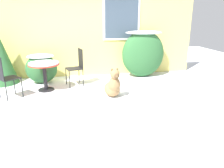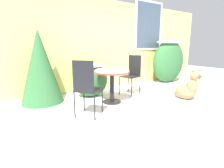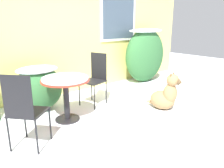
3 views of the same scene
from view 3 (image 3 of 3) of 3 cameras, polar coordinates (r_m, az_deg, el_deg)
name	(u,v)px [view 3 (image 3 of 3)]	position (r m, az deg, el deg)	size (l,w,h in m)	color
ground_plane	(135,122)	(3.81, 5.93, -9.89)	(16.00, 16.00, 0.00)	white
house_wall	(71,36)	(5.25, -10.70, 12.29)	(8.00, 0.10, 2.78)	#E5D16B
shrub_left	(39,87)	(4.37, -18.60, -0.72)	(0.91, 0.72, 0.86)	#2D6033
shrub_middle	(145,54)	(6.25, 8.67, 7.69)	(1.38, 0.68, 1.48)	#2D6033
patio_table	(66,86)	(3.75, -12.03, -0.44)	(0.80, 0.80, 0.76)	black
patio_chair_near_table	(95,77)	(4.47, -4.39, 1.93)	(0.52, 0.52, 1.05)	black
patio_chair_far_side	(24,109)	(3.04, -21.93, -6.02)	(0.60, 0.60, 1.05)	black
dog	(166,96)	(4.35, 13.82, -3.02)	(0.48, 0.71, 0.75)	#937047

